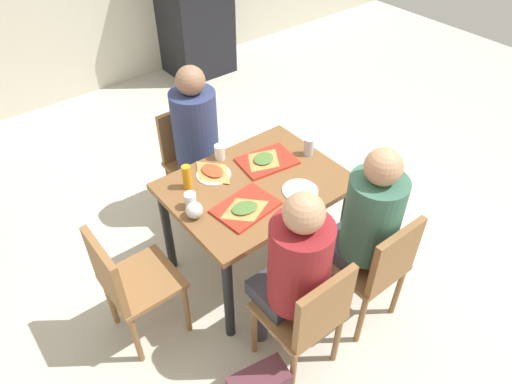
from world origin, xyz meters
TOP-DOWN VIEW (x-y plane):
  - ground_plane at (0.00, 0.00)m, footprint 10.00×10.00m
  - main_table at (0.00, 0.00)m, footprint 1.09×0.83m
  - chair_near_left at (-0.27, -0.80)m, footprint 0.40×0.40m
  - chair_near_right at (0.27, -0.80)m, footprint 0.40×0.40m
  - chair_far_side at (0.00, 0.80)m, footprint 0.40×0.40m
  - chair_left_end at (-0.93, 0.00)m, footprint 0.40×0.40m
  - person_in_red at (-0.27, -0.66)m, footprint 0.32×0.42m
  - person_in_brown_jacket at (0.27, -0.66)m, footprint 0.32×0.42m
  - person_far_side at (-0.00, 0.66)m, footprint 0.32×0.42m
  - tray_red_near at (-0.19, -0.14)m, footprint 0.39×0.30m
  - tray_red_far at (0.19, 0.12)m, footprint 0.39×0.31m
  - paper_plate_center at (-0.16, 0.23)m, footprint 0.22×0.22m
  - paper_plate_near_edge at (0.16, -0.23)m, footprint 0.22×0.22m
  - pizza_slice_a at (-0.21, -0.17)m, footprint 0.25×0.20m
  - pizza_slice_b at (0.17, 0.14)m, footprint 0.26×0.23m
  - pizza_slice_c at (-0.16, 0.25)m, footprint 0.19×0.25m
  - plastic_cup_a at (-0.03, 0.35)m, footprint 0.07×0.07m
  - plastic_cup_b at (0.03, -0.35)m, footprint 0.07×0.07m
  - plastic_cup_c at (-0.44, 0.06)m, footprint 0.07×0.07m
  - soda_can at (0.46, 0.02)m, footprint 0.07×0.07m
  - condiment_bottle at (-0.35, 0.23)m, footprint 0.06×0.06m
  - foil_bundle at (-0.46, -0.02)m, footprint 0.10×0.10m

SIDE VIEW (x-z plane):
  - ground_plane at x=0.00m, z-range -0.02..0.00m
  - chair_near_left at x=-0.27m, z-range 0.08..0.94m
  - chair_near_right at x=0.27m, z-range 0.08..0.94m
  - chair_far_side at x=0.00m, z-range 0.08..0.94m
  - chair_left_end at x=-0.93m, z-range 0.08..0.94m
  - main_table at x=0.00m, z-range 0.27..1.03m
  - person_in_red at x=-0.27m, z-range 0.12..1.39m
  - person_in_brown_jacket at x=0.27m, z-range 0.12..1.39m
  - person_far_side at x=0.00m, z-range 0.12..1.39m
  - paper_plate_center at x=-0.16m, z-range 0.76..0.76m
  - paper_plate_near_edge at x=0.16m, z-range 0.76..0.76m
  - tray_red_near at x=-0.19m, z-range 0.76..0.77m
  - tray_red_far at x=0.19m, z-range 0.76..0.77m
  - pizza_slice_c at x=-0.16m, z-range 0.76..0.78m
  - pizza_slice_b at x=0.17m, z-range 0.77..0.79m
  - pizza_slice_a at x=-0.21m, z-range 0.77..0.79m
  - plastic_cup_a at x=-0.03m, z-range 0.76..0.86m
  - plastic_cup_b at x=0.03m, z-range 0.76..0.86m
  - plastic_cup_c at x=-0.44m, z-range 0.76..0.86m
  - foil_bundle at x=-0.46m, z-range 0.76..0.86m
  - soda_can at x=0.46m, z-range 0.76..0.88m
  - condiment_bottle at x=-0.35m, z-range 0.76..0.92m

